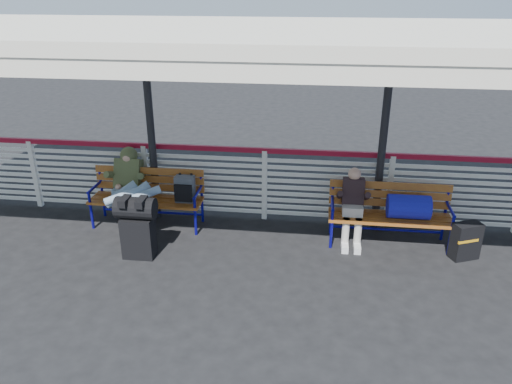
# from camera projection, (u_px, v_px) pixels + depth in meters

# --- Properties ---
(ground) EXTENTS (60.00, 60.00, 0.00)m
(ground) POSITION_uv_depth(u_px,v_px,m) (248.00, 280.00, 6.67)
(ground) COLOR black
(ground) RESTS_ON ground
(fence) EXTENTS (12.08, 0.08, 1.24)m
(fence) POSITION_uv_depth(u_px,v_px,m) (265.00, 182.00, 8.14)
(fence) COLOR silver
(fence) RESTS_ON ground
(canopy) EXTENTS (12.60, 3.60, 3.16)m
(canopy) POSITION_uv_depth(u_px,v_px,m) (257.00, 37.00, 6.26)
(canopy) COLOR silver
(canopy) RESTS_ON ground
(luggage_stack) EXTENTS (0.56, 0.32, 0.93)m
(luggage_stack) POSITION_uv_depth(u_px,v_px,m) (137.00, 225.00, 7.06)
(luggage_stack) COLOR black
(luggage_stack) RESTS_ON ground
(bench_left) EXTENTS (1.80, 0.56, 0.92)m
(bench_left) POSITION_uv_depth(u_px,v_px,m) (157.00, 191.00, 7.98)
(bench_left) COLOR #AD7021
(bench_left) RESTS_ON ground
(bench_right) EXTENTS (1.80, 0.56, 0.92)m
(bench_right) POSITION_uv_depth(u_px,v_px,m) (400.00, 208.00, 7.36)
(bench_right) COLOR #AD7021
(bench_right) RESTS_ON ground
(traveler_man) EXTENTS (0.93, 1.64, 0.77)m
(traveler_man) POSITION_uv_depth(u_px,v_px,m) (130.00, 190.00, 7.63)
(traveler_man) COLOR #7F94AC
(traveler_man) RESTS_ON ground
(companion_person) EXTENTS (0.32, 0.66, 1.15)m
(companion_person) POSITION_uv_depth(u_px,v_px,m) (353.00, 206.00, 7.44)
(companion_person) COLOR beige
(companion_person) RESTS_ON ground
(suitcase_side) EXTENTS (0.45, 0.37, 0.55)m
(suitcase_side) POSITION_uv_depth(u_px,v_px,m) (466.00, 241.00, 7.11)
(suitcase_side) COLOR black
(suitcase_side) RESTS_ON ground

